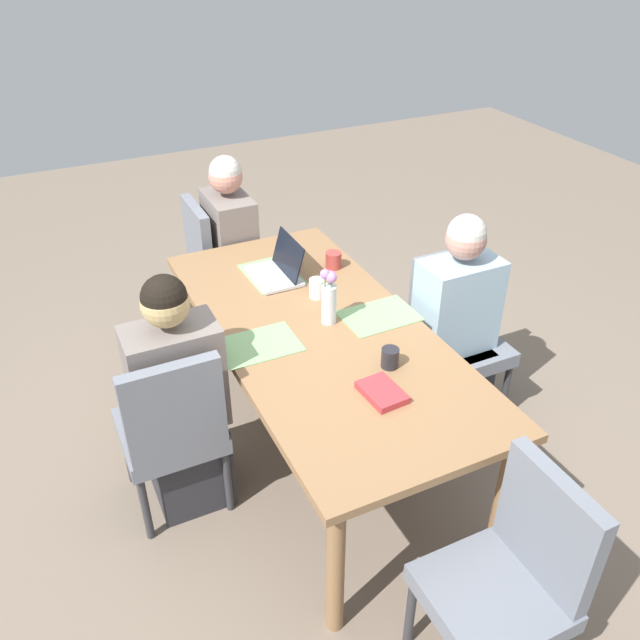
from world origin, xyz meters
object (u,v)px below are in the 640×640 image
object	(u,v)px
chair_head_left_left_near	(218,261)
coffee_mug_near_left	(390,358)
dining_table	(320,342)
person_far_left_far	(453,333)
person_head_left_left_near	(232,259)
person_near_left_mid	(181,407)
chair_far_left_far	(454,328)
chair_head_right_right_near	(513,573)
flower_vase	(329,297)
laptop_head_left_left_near	(278,270)
chair_near_left_mid	(172,426)
coffee_mug_near_right	(334,260)
coffee_mug_centre_left	(317,288)
book_red_cover	(382,392)

from	to	relation	value
chair_head_left_left_near	coffee_mug_near_left	size ratio (longest dim) A/B	10.06
dining_table	person_far_left_far	world-z (taller)	person_far_left_far
person_head_left_left_near	person_near_left_mid	xyz separation A→B (m)	(1.26, -0.68, 0.00)
chair_far_left_far	chair_head_right_right_near	distance (m)	1.52
flower_vase	laptop_head_left_left_near	xyz separation A→B (m)	(-0.51, -0.05, -0.09)
chair_near_left_mid	coffee_mug_near_right	xyz separation A→B (m)	(-0.60, 1.09, 0.29)
flower_vase	dining_table	bearing A→B (deg)	-59.51
chair_far_left_far	person_far_left_far	distance (m)	0.10
person_far_left_far	dining_table	bearing A→B (deg)	-93.71
chair_near_left_mid	person_near_left_mid	distance (m)	0.10
person_near_left_mid	coffee_mug_centre_left	bearing A→B (deg)	109.38
chair_far_left_far	coffee_mug_centre_left	bearing A→B (deg)	-109.73
chair_head_left_left_near	flower_vase	xyz separation A→B (m)	(1.27, 0.16, 0.38)
person_head_left_left_near	coffee_mug_near_right	xyz separation A→B (m)	(0.73, 0.35, 0.26)
chair_head_left_left_near	chair_far_left_far	bearing A→B (deg)	35.20
person_head_left_left_near	coffee_mug_centre_left	distance (m)	1.01
chair_head_right_right_near	coffee_mug_near_right	xyz separation A→B (m)	(-1.84, 0.23, 0.29)
dining_table	chair_head_right_right_near	xyz separation A→B (m)	(1.32, 0.10, -0.17)
person_head_left_left_near	coffee_mug_centre_left	bearing A→B (deg)	7.77
person_near_left_mid	coffee_mug_near_right	bearing A→B (deg)	117.25
chair_head_left_left_near	coffee_mug_near_right	bearing A→B (deg)	28.16
dining_table	chair_near_left_mid	size ratio (longest dim) A/B	2.27
flower_vase	person_far_left_far	bearing A→B (deg)	82.78
person_head_left_left_near	person_near_left_mid	size ratio (longest dim) A/B	1.00
chair_near_left_mid	laptop_head_left_left_near	size ratio (longest dim) A/B	2.81
flower_vase	coffee_mug_near_right	xyz separation A→B (m)	(-0.48, 0.26, -0.09)
chair_head_left_left_near	coffee_mug_near_left	xyz separation A→B (m)	(1.70, 0.24, 0.29)
dining_table	coffee_mug_near_left	world-z (taller)	coffee_mug_near_left
coffee_mug_near_right	coffee_mug_centre_left	xyz separation A→B (m)	(0.24, -0.21, 0.00)
chair_head_right_right_near	coffee_mug_centre_left	size ratio (longest dim) A/B	9.24
chair_near_left_mid	person_far_left_far	world-z (taller)	person_far_left_far
person_near_left_mid	laptop_head_left_left_near	size ratio (longest dim) A/B	3.73
dining_table	coffee_mug_near_right	world-z (taller)	coffee_mug_near_right
chair_head_left_left_near	chair_far_left_far	size ratio (longest dim) A/B	1.00
person_near_left_mid	book_red_cover	world-z (taller)	person_near_left_mid
laptop_head_left_left_near	chair_near_left_mid	bearing A→B (deg)	-50.75
person_far_left_far	coffee_mug_centre_left	xyz separation A→B (m)	(-0.32, -0.64, 0.26)
laptop_head_left_left_near	dining_table	bearing A→B (deg)	-1.89
person_far_left_far	coffee_mug_near_right	bearing A→B (deg)	-143.38
dining_table	chair_head_right_right_near	bearing A→B (deg)	4.42
flower_vase	laptop_head_left_left_near	world-z (taller)	flower_vase
chair_far_left_far	chair_near_left_mid	bearing A→B (deg)	-85.96
person_head_left_left_near	chair_far_left_far	size ratio (longest dim) A/B	1.33
person_near_left_mid	coffee_mug_near_left	world-z (taller)	person_near_left_mid
person_far_left_far	person_head_left_left_near	bearing A→B (deg)	-149.31
chair_near_left_mid	person_near_left_mid	xyz separation A→B (m)	(-0.07, 0.06, 0.03)
coffee_mug_near_right	book_red_cover	xyz separation A→B (m)	(1.07, -0.31, -0.03)
chair_far_left_far	person_near_left_mid	bearing A→B (deg)	-88.63
dining_table	chair_far_left_far	distance (m)	0.83
chair_near_left_mid	person_far_left_far	bearing A→B (deg)	91.37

